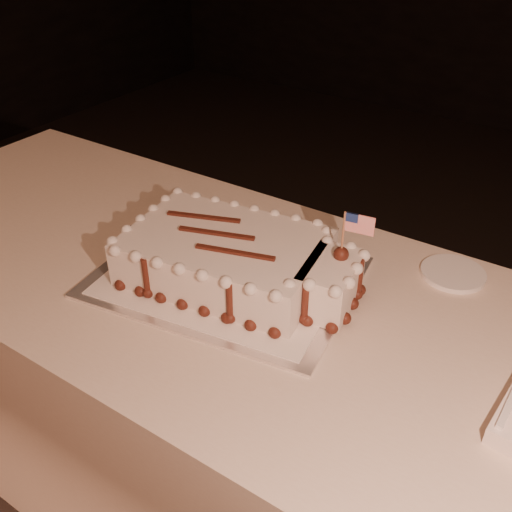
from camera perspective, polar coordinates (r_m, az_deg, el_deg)
The scene contains 5 objects.
banquet_table at distance 1.47m, azimuth 1.75°, elevation -16.19°, with size 2.40×0.80×0.75m, color beige.
cake_board at distance 1.27m, azimuth -3.00°, elevation -2.11°, with size 0.56×0.42×0.01m, color silver.
doily at distance 1.27m, azimuth -3.01°, elevation -1.93°, with size 0.50×0.38×0.00m, color white.
sheet_cake at distance 1.23m, azimuth -1.86°, elevation -0.33°, with size 0.54×0.35×0.21m.
side_plate at distance 1.36m, azimuth 19.10°, elevation -1.64°, with size 0.14×0.14×0.01m, color white.
Camera 1 is at (0.49, -0.21, 1.50)m, focal length 40.00 mm.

